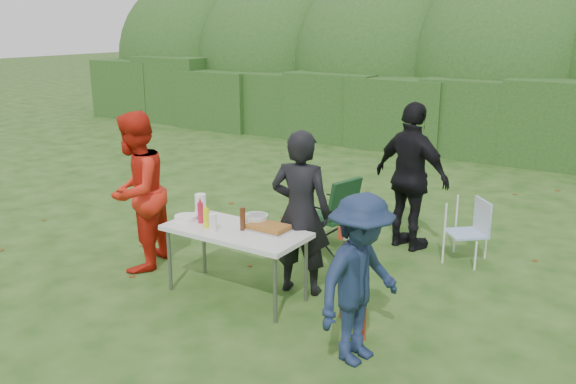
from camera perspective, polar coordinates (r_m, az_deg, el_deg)
The scene contains 20 objects.
ground at distance 6.67m, azimuth -3.03°, elevation -9.07°, with size 80.00×80.00×0.00m, color #1E4211.
hedge_row at distance 13.51m, azimuth 17.37°, elevation 6.78°, with size 22.00×1.40×1.70m, color #23471C.
shrub_backdrop at distance 14.97m, azimuth 19.35°, elevation 10.33°, with size 20.00×2.60×3.20m, color #3D6628.
folding_table at distance 6.29m, azimuth -4.93°, elevation -3.93°, with size 1.50×0.70×0.74m.
person_cook at distance 6.32m, azimuth 1.19°, elevation -1.97°, with size 0.64×0.42×1.75m, color black.
person_red_jacket at distance 7.16m, azimuth -14.03°, elevation 0.02°, with size 0.89×0.69×1.83m, color red.
person_black_puffy at distance 7.71m, azimuth 11.49°, elevation 1.39°, with size 1.09×0.45×1.86m, color black.
child at distance 5.12m, azimuth 6.75°, elevation -8.14°, with size 0.95×0.55×1.48m, color #172544.
dog at distance 5.75m, azimuth 6.11°, elevation -8.77°, with size 0.89×0.36×0.85m, color #99331A, non-canonical shape.
camping_chair at distance 7.66m, azimuth 4.01°, elevation -1.90°, with size 0.60×0.60×0.96m, color #14381B, non-canonical shape.
lawn_chair at distance 7.57m, azimuth 16.32°, elevation -3.50°, with size 0.45×0.45×0.77m, color #3E76B8, non-canonical shape.
food_tray at distance 6.23m, azimuth -1.85°, elevation -3.47°, with size 0.45×0.30×0.02m, color #B7B7BA.
focaccia_bread at distance 6.22m, azimuth -1.85°, elevation -3.23°, with size 0.40×0.26×0.04m, color #A06326.
mustard_bottle at distance 6.32m, azimuth -7.66°, elevation -2.45°, with size 0.06×0.06×0.20m, color #DAE30E.
ketchup_bottle at distance 6.47m, azimuth -8.19°, elevation -1.95°, with size 0.06×0.06×0.22m, color #B81932.
beer_bottle at distance 6.20m, azimuth -4.27°, elevation -2.52°, with size 0.06×0.06×0.24m, color #47230F.
paper_towel_roll at distance 6.65m, azimuth -8.18°, elevation -1.28°, with size 0.12×0.12×0.26m, color white.
cup_stack at distance 6.21m, azimuth -7.04°, elevation -2.86°, with size 0.08×0.08×0.18m, color white.
pasta_bowl at distance 6.40m, azimuth -3.02°, elevation -2.57°, with size 0.26×0.26×0.10m, color silver.
plate_stack at distance 6.62m, azimuth -9.56°, elevation -2.38°, with size 0.24×0.24×0.05m, color white.
Camera 1 is at (3.58, -4.88, 2.81)m, focal length 38.00 mm.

